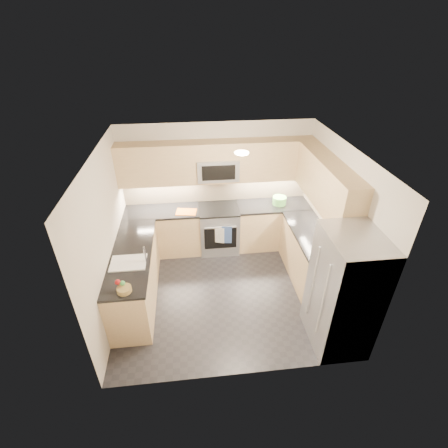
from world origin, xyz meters
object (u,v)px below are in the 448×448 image
gas_range (219,229)px  refrigerator (343,292)px  utensil_bowl (279,200)px  fruit_basket (124,290)px  cutting_board (186,212)px  microwave (218,169)px

gas_range → refrigerator: bearing=-59.1°
utensil_bowl → fruit_basket: utensil_bowl is taller
cutting_board → fruit_basket: size_ratio=1.94×
cutting_board → fruit_basket: bearing=-112.7°
microwave → fruit_basket: bearing=-123.1°
utensil_bowl → cutting_board: 1.83m
microwave → refrigerator: microwave is taller
gas_range → microwave: (0.00, 0.12, 1.24)m
refrigerator → fruit_basket: size_ratio=9.25×
gas_range → fruit_basket: fruit_basket is taller
refrigerator → utensil_bowl: bearing=95.8°
gas_range → cutting_board: 0.80m
refrigerator → fruit_basket: bearing=174.2°
gas_range → cutting_board: cutting_board is taller
gas_range → refrigerator: (1.45, -2.43, 0.45)m
gas_range → utensil_bowl: (1.20, 0.03, 0.56)m
refrigerator → fruit_basket: (-2.92, 0.30, 0.08)m
microwave → cutting_board: bearing=-160.6°
microwave → cutting_board: 1.00m
utensil_bowl → cutting_board: utensil_bowl is taller
gas_range → microwave: size_ratio=1.20×
cutting_board → fruit_basket: 2.20m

